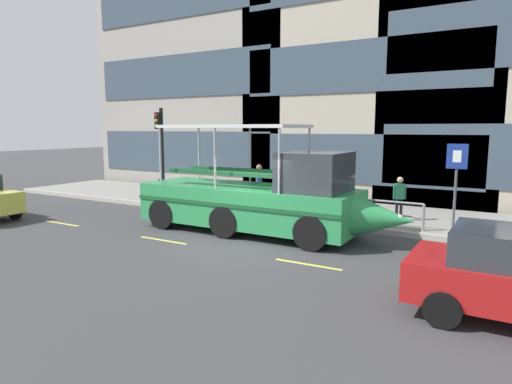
{
  "coord_description": "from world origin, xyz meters",
  "views": [
    {
      "loc": [
        6.75,
        -11.01,
        3.37
      ],
      "look_at": [
        -0.63,
        1.51,
        1.3
      ],
      "focal_mm": 31.28,
      "sensor_mm": 36.0,
      "label": 1
    }
  ],
  "objects": [
    {
      "name": "curb_guardrail",
      "position": [
        -1.01,
        3.45,
        0.78
      ],
      "size": [
        10.75,
        0.09,
        0.88
      ],
      "color": "gray",
      "rests_on": "sidewalk"
    },
    {
      "name": "sidewalk",
      "position": [
        0.0,
        5.6,
        0.09
      ],
      "size": [
        32.0,
        4.8,
        0.18
      ],
      "primitive_type": "cube",
      "color": "gray",
      "rests_on": "ground_plane"
    },
    {
      "name": "pedestrian_mid_right",
      "position": [
        -2.56,
        5.04,
        1.21
      ],
      "size": [
        0.38,
        0.36,
        1.71
      ],
      "color": "#1E2338",
      "rests_on": "sidewalk"
    },
    {
      "name": "lane_centreline",
      "position": [
        -0.0,
        -1.06,
        0.0
      ],
      "size": [
        25.8,
        0.12,
        0.01
      ],
      "color": "#DBD64C",
      "rests_on": "ground_plane"
    },
    {
      "name": "curb_edge",
      "position": [
        0.0,
        3.11,
        0.09
      ],
      "size": [
        32.0,
        0.18,
        0.18
      ],
      "primitive_type": "cube",
      "color": "#B2ADA3",
      "rests_on": "ground_plane"
    },
    {
      "name": "duck_tour_boat",
      "position": [
        -0.23,
        1.25,
        1.13
      ],
      "size": [
        9.07,
        2.47,
        3.5
      ],
      "color": "#2D9351",
      "rests_on": "ground_plane"
    },
    {
      "name": "leaned_bicycle",
      "position": [
        -6.71,
        3.81,
        0.56
      ],
      "size": [
        1.74,
        0.46,
        0.96
      ],
      "color": "black",
      "rests_on": "sidewalk"
    },
    {
      "name": "parking_sign",
      "position": [
        5.15,
        3.81,
        2.04
      ],
      "size": [
        0.6,
        0.12,
        2.74
      ],
      "color": "#4C4F54",
      "rests_on": "sidewalk"
    },
    {
      "name": "ground_plane",
      "position": [
        0.0,
        0.0,
        0.0
      ],
      "size": [
        120.0,
        120.0,
        0.0
      ],
      "primitive_type": "plane",
      "color": "#3D3D3F"
    },
    {
      "name": "pedestrian_mid_left",
      "position": [
        0.09,
        4.49,
        1.2
      ],
      "size": [
        0.48,
        0.24,
        1.69
      ],
      "color": "#47423D",
      "rests_on": "sidewalk"
    },
    {
      "name": "pedestrian_near_bow",
      "position": [
        3.29,
        4.69,
        1.11
      ],
      "size": [
        0.4,
        0.29,
        1.54
      ],
      "color": "black",
      "rests_on": "sidewalk"
    },
    {
      "name": "traffic_light_pole",
      "position": [
        -6.73,
        3.69,
        2.65
      ],
      "size": [
        0.24,
        0.46,
        4.08
      ],
      "color": "black",
      "rests_on": "sidewalk"
    }
  ]
}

